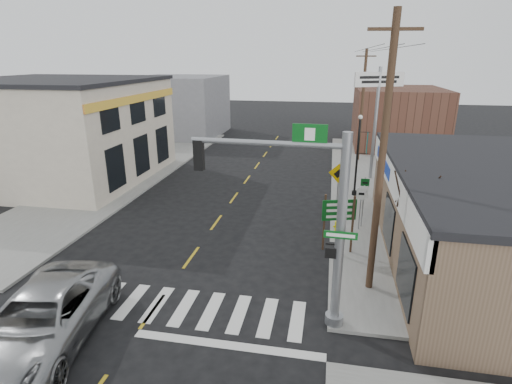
% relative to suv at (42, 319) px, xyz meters
% --- Properties ---
extents(ground, '(140.00, 140.00, 0.00)m').
position_rel_suv_xyz_m(ground, '(2.54, 2.13, -0.88)').
color(ground, black).
rests_on(ground, ground).
extents(sidewalk_right, '(6.00, 38.00, 0.13)m').
position_rel_suv_xyz_m(sidewalk_right, '(11.54, 15.13, -0.81)').
color(sidewalk_right, slate).
rests_on(sidewalk_right, ground).
extents(sidewalk_left, '(6.00, 38.00, 0.13)m').
position_rel_suv_xyz_m(sidewalk_left, '(-6.46, 15.13, -0.81)').
color(sidewalk_left, slate).
rests_on(sidewalk_left, ground).
extents(center_line, '(0.12, 56.00, 0.01)m').
position_rel_suv_xyz_m(center_line, '(2.54, 10.13, -0.87)').
color(center_line, gold).
rests_on(center_line, ground).
extents(crosswalk, '(11.00, 2.20, 0.01)m').
position_rel_suv_xyz_m(crosswalk, '(2.54, 2.53, -0.87)').
color(crosswalk, silver).
rests_on(crosswalk, ground).
extents(left_building, '(12.00, 12.00, 6.80)m').
position_rel_suv_xyz_m(left_building, '(-10.46, 16.13, 2.52)').
color(left_building, '#B9AF9A').
rests_on(left_building, ground).
extents(bldg_distant_right, '(8.00, 10.00, 5.60)m').
position_rel_suv_xyz_m(bldg_distant_right, '(14.54, 32.13, 1.92)').
color(bldg_distant_right, '#533226').
rests_on(bldg_distant_right, ground).
extents(bldg_distant_left, '(9.00, 10.00, 6.40)m').
position_rel_suv_xyz_m(bldg_distant_left, '(-8.46, 34.13, 2.32)').
color(bldg_distant_left, slate).
rests_on(bldg_distant_left, ground).
extents(suv, '(3.83, 6.67, 1.75)m').
position_rel_suv_xyz_m(suv, '(0.00, 0.00, 0.00)').
color(suv, '#949698').
rests_on(suv, ground).
extents(traffic_signal_pole, '(5.11, 0.39, 6.48)m').
position_rel_suv_xyz_m(traffic_signal_pole, '(7.97, 2.45, 3.11)').
color(traffic_signal_pole, gray).
rests_on(traffic_signal_pole, sidewalk_right).
extents(guide_sign, '(1.51, 0.13, 2.64)m').
position_rel_suv_xyz_m(guide_sign, '(8.84, 7.68, 0.97)').
color(guide_sign, '#422E1E').
rests_on(guide_sign, sidewalk_right).
extents(fire_hydrant, '(0.22, 0.22, 0.69)m').
position_rel_suv_xyz_m(fire_hydrant, '(8.84, 9.57, -0.37)').
color(fire_hydrant, '#E2E506').
rests_on(fire_hydrant, sidewalk_right).
extents(ped_crossing_sign, '(1.10, 0.08, 2.83)m').
position_rel_suv_xyz_m(ped_crossing_sign, '(8.84, 12.43, 1.18)').
color(ped_crossing_sign, gray).
rests_on(ped_crossing_sign, sidewalk_right).
extents(lamp_post, '(0.65, 0.51, 5.01)m').
position_rel_suv_xyz_m(lamp_post, '(10.02, 15.70, 2.17)').
color(lamp_post, black).
rests_on(lamp_post, sidewalk_right).
extents(dance_center_sign, '(3.61, 0.23, 7.67)m').
position_rel_suv_xyz_m(dance_center_sign, '(11.27, 19.80, 4.94)').
color(dance_center_sign, gray).
rests_on(dance_center_sign, sidewalk_right).
extents(bare_tree, '(2.47, 2.47, 4.95)m').
position_rel_suv_xyz_m(bare_tree, '(11.52, 6.11, 3.15)').
color(bare_tree, black).
rests_on(bare_tree, sidewalk_right).
extents(shrub_front, '(1.33, 1.33, 1.00)m').
position_rel_suv_xyz_m(shrub_front, '(13.20, 5.01, -0.25)').
color(shrub_front, '#163518').
rests_on(shrub_front, sidewalk_right).
extents(shrub_back, '(1.01, 1.01, 0.76)m').
position_rel_suv_xyz_m(shrub_back, '(12.35, 9.74, -0.37)').
color(shrub_back, black).
rests_on(shrub_back, sidewalk_right).
extents(utility_pole_near, '(1.69, 0.25, 9.71)m').
position_rel_suv_xyz_m(utility_pole_near, '(10.04, 4.93, 4.23)').
color(utility_pole_near, '#4C371E').
rests_on(utility_pole_near, sidewalk_right).
extents(utility_pole_far, '(1.55, 0.23, 8.90)m').
position_rel_suv_xyz_m(utility_pole_far, '(10.67, 25.16, 3.82)').
color(utility_pole_far, '#422E1F').
rests_on(utility_pole_far, sidewalk_right).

